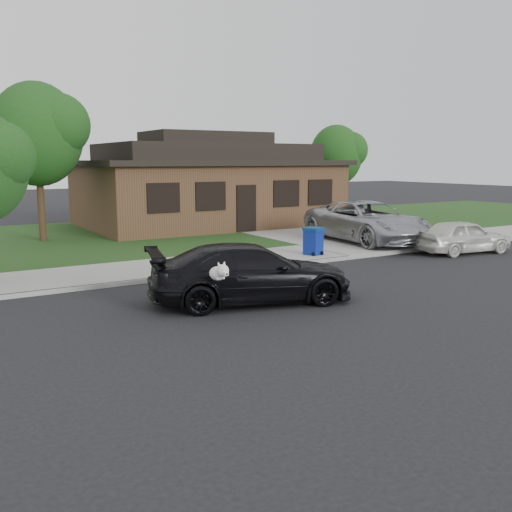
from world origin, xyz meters
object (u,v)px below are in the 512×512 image
sedan (251,273)px  recycling_bin (313,241)px  white_compact (463,236)px  minivan (367,222)px

sedan → recycling_bin: bearing=-34.5°
sedan → white_compact: bearing=-62.3°
minivan → recycling_bin: size_ratio=6.16×
minivan → white_compact: bearing=-60.2°
white_compact → recycling_bin: 5.69m
sedan → minivan: minivan is taller
minivan → recycling_bin: minivan is taller
white_compact → recycling_bin: (-5.33, 2.01, -0.02)m
sedan → white_compact: (10.43, 2.31, -0.09)m
minivan → recycling_bin: 3.94m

